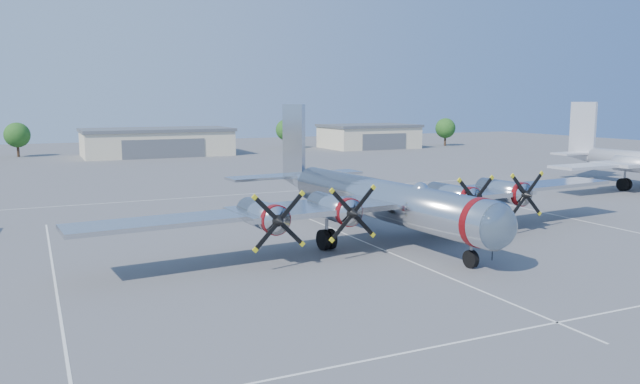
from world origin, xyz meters
name	(u,v)px	position (x,y,z in m)	size (l,w,h in m)	color
ground	(349,235)	(0.00, 0.00, 0.00)	(260.00, 260.00, 0.00)	#525254
parking_lines	(359,240)	(0.00, -1.75, 0.01)	(60.00, 50.08, 0.01)	silver
hangar_center	(157,142)	(0.00, 81.96, 2.71)	(28.60, 14.60, 5.40)	beige
hangar_east	(369,136)	(48.00, 81.96, 2.71)	(20.60, 14.60, 5.40)	beige
tree_west	(17,135)	(-25.00, 90.00, 4.22)	(4.80, 4.80, 6.64)	#382619
tree_east	(286,130)	(30.00, 88.00, 4.22)	(4.80, 4.80, 6.64)	#382619
tree_far_east	(445,128)	(68.00, 80.00, 4.22)	(4.80, 4.80, 6.64)	#382619
main_bomber_b29	(373,236)	(1.68, -1.03, 0.00)	(47.13, 32.24, 10.42)	silver
info_placard	(492,249)	(5.20, -11.11, 0.78)	(0.55, 0.28, 1.11)	black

